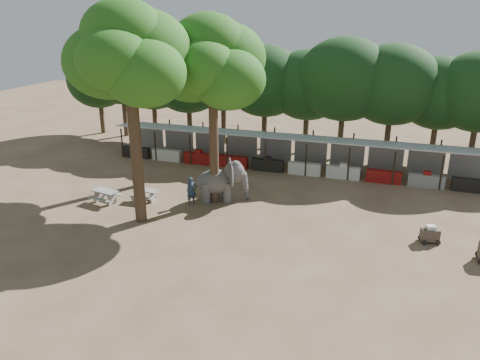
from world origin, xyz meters
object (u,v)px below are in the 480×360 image
(yard_tree_left, at_px, (129,64))
(yard_tree_center, at_px, (128,55))
(yard_tree_back, at_px, (211,63))
(elephant, at_px, (222,181))
(cart_back, at_px, (430,234))
(picnic_table_far, at_px, (145,194))
(picnic_table_near, at_px, (105,195))
(handler, at_px, (191,191))

(yard_tree_left, relative_size, yard_tree_center, 0.92)
(yard_tree_back, xyz_separation_m, elephant, (0.52, 0.16, -7.24))
(cart_back, bearing_deg, elephant, 153.07)
(cart_back, bearing_deg, picnic_table_far, 161.32)
(yard_tree_back, bearing_deg, elephant, 17.06)
(picnic_table_near, bearing_deg, cart_back, 13.53)
(picnic_table_near, bearing_deg, yard_tree_left, 96.85)
(picnic_table_near, bearing_deg, elephant, 33.35)
(picnic_table_near, bearing_deg, yard_tree_center, -12.09)
(handler, bearing_deg, yard_tree_center, -170.51)
(picnic_table_far, distance_m, cart_back, 16.82)
(elephant, relative_size, picnic_table_far, 2.24)
(yard_tree_left, distance_m, yard_tree_back, 6.09)
(picnic_table_far, height_order, cart_back, cart_back)
(yard_tree_left, relative_size, elephant, 3.16)
(yard_tree_left, height_order, handler, yard_tree_left)
(cart_back, bearing_deg, yard_tree_center, 170.30)
(handler, bearing_deg, cart_back, -51.05)
(yard_tree_center, xyz_separation_m, elephant, (3.52, 4.16, -7.90))
(yard_tree_center, height_order, handler, yard_tree_center)
(yard_tree_center, height_order, cart_back, yard_tree_center)
(cart_back, bearing_deg, yard_tree_back, 154.17)
(picnic_table_far, relative_size, cart_back, 1.39)
(yard_tree_back, height_order, handler, yard_tree_back)
(yard_tree_center, bearing_deg, yard_tree_left, 120.96)
(handler, distance_m, cart_back, 13.86)
(handler, bearing_deg, yard_tree_left, 110.00)
(yard_tree_center, bearing_deg, picnic_table_near, 156.11)
(picnic_table_far, bearing_deg, yard_tree_left, 125.78)
(yard_tree_center, relative_size, cart_back, 10.71)
(yard_tree_left, xyz_separation_m, cart_back, (18.75, -2.96, -7.73))
(picnic_table_near, bearing_deg, picnic_table_far, 36.78)
(handler, xyz_separation_m, cart_back, (13.83, -0.90, -0.41))
(elephant, bearing_deg, picnic_table_far, 176.22)
(yard_tree_back, bearing_deg, handler, -135.42)
(elephant, xyz_separation_m, picnic_table_far, (-4.59, -1.65, -0.81))
(yard_tree_left, relative_size, handler, 6.26)
(elephant, xyz_separation_m, cart_back, (12.23, -2.12, -0.83))
(handler, distance_m, picnic_table_far, 3.04)
(yard_tree_back, bearing_deg, yard_tree_left, 170.54)
(yard_tree_center, distance_m, yard_tree_back, 5.04)
(picnic_table_near, xyz_separation_m, picnic_table_far, (2.24, 1.04, -0.04))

